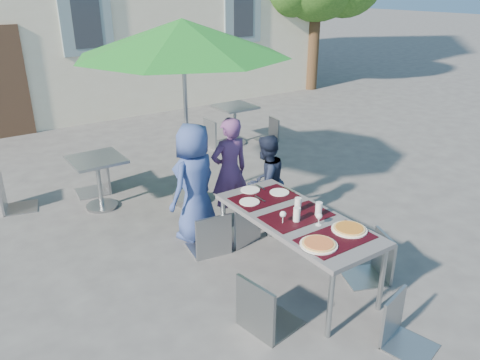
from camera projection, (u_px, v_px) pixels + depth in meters
ground at (334, 282)px, 4.98m from camera, size 90.00×90.00×0.00m
dining_table at (296, 221)px, 4.78m from camera, size 0.80×1.85×0.76m
pizza_near_left at (319, 244)px, 4.22m from camera, size 0.34×0.34×0.03m
pizza_near_right at (349, 229)px, 4.48m from camera, size 0.34×0.34×0.03m
glassware at (304, 211)px, 4.70m from camera, size 0.47×0.41×0.15m
place_settings at (260, 194)px, 5.22m from camera, size 0.68×0.47×0.01m
child_0 at (194, 182)px, 5.61m from camera, size 0.84×0.70×1.46m
child_1 at (230, 171)px, 6.00m from camera, size 0.54×0.37×1.42m
child_2 at (266, 182)px, 5.93m from camera, size 0.65×0.44×1.22m
chair_0 at (210, 209)px, 5.30m from camera, size 0.50×0.50×0.98m
chair_1 at (242, 199)px, 5.54m from camera, size 0.51×0.51×0.98m
chair_2 at (285, 193)px, 5.79m from camera, size 0.41×0.41×0.92m
chair_3 at (264, 273)px, 4.07m from camera, size 0.53×0.53×1.04m
chair_4 at (378, 231)px, 4.85m from camera, size 0.56×0.56×0.96m
chair_5 at (408, 295)px, 3.94m from camera, size 0.48×0.48×0.89m
patio_umbrella at (183, 39)px, 5.93m from camera, size 2.81×2.81×2.53m
cafe_table_0 at (98, 174)px, 6.45m from camera, size 0.69×0.69×0.74m
bg_chair_l_0 at (6, 172)px, 6.35m from camera, size 0.52×0.52×0.97m
bg_chair_r_0 at (95, 153)px, 6.93m from camera, size 0.51×0.51×1.04m
cafe_table_1 at (235, 118)px, 9.07m from camera, size 0.71×0.71×0.76m
bg_chair_l_1 at (214, 116)px, 8.87m from camera, size 0.47×0.47×1.03m
bg_chair_r_1 at (270, 117)px, 9.29m from camera, size 0.42×0.41×0.84m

